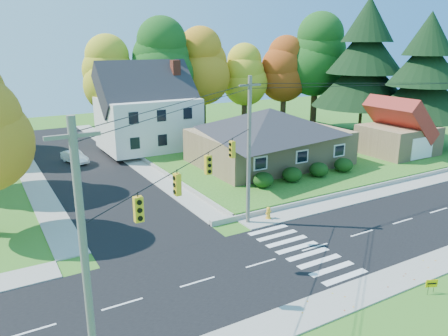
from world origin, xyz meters
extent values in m
plane|color=#3D7923|center=(0.00, 0.00, 0.00)|extent=(120.00, 120.00, 0.00)
cube|color=black|center=(0.00, 0.00, 0.01)|extent=(90.00, 8.00, 0.02)
cube|color=black|center=(-8.00, 26.00, 0.01)|extent=(8.00, 44.00, 0.02)
cube|color=#9C9A90|center=(0.00, 5.00, 0.04)|extent=(90.00, 2.00, 0.08)
cube|color=#9C9A90|center=(0.00, -5.00, 0.04)|extent=(90.00, 2.00, 0.08)
cube|color=#3D7923|center=(13.00, 21.00, 0.25)|extent=(30.00, 30.00, 0.50)
cube|color=tan|center=(8.00, 16.00, 2.10)|extent=(14.00, 10.00, 3.20)
pyramid|color=#26262B|center=(8.00, 16.00, 4.80)|extent=(14.60, 10.60, 2.20)
cube|color=silver|center=(0.00, 28.00, 3.30)|extent=(10.00, 8.00, 5.60)
pyramid|color=#26262B|center=(0.00, 28.00, 7.30)|extent=(10.40, 8.40, 2.40)
cube|color=brown|center=(3.50, 28.00, 5.30)|extent=(0.90, 0.90, 9.60)
cube|color=tan|center=(22.00, 12.00, 2.00)|extent=(7.00, 6.00, 3.00)
pyramid|color=maroon|center=(22.00, 12.00, 4.30)|extent=(7.30, 6.30, 1.60)
cube|color=silver|center=(22.00, 8.95, 1.70)|extent=(3.20, 0.10, 2.20)
ellipsoid|color=#163A10|center=(3.00, 9.80, 1.14)|extent=(1.70, 1.70, 1.27)
ellipsoid|color=#163A10|center=(6.00, 9.80, 1.14)|extent=(1.70, 1.70, 1.27)
ellipsoid|color=#163A10|center=(9.00, 9.80, 1.14)|extent=(1.70, 1.70, 1.27)
ellipsoid|color=#163A10|center=(12.00, 9.80, 1.14)|extent=(1.70, 1.70, 1.27)
cylinder|color=#666059|center=(-14.50, -5.20, 5.00)|extent=(0.26, 0.26, 10.00)
cube|color=#666059|center=(-14.50, -5.20, 9.40)|extent=(1.60, 0.12, 0.12)
cylinder|color=#666059|center=(-1.50, 5.20, 5.00)|extent=(0.26, 0.26, 10.00)
cube|color=#666059|center=(-1.50, 5.20, 9.40)|extent=(1.60, 0.12, 0.12)
cube|color=gold|center=(-12.00, -3.20, 5.95)|extent=(0.34, 0.26, 1.00)
cube|color=gold|center=(-9.50, -1.20, 5.95)|extent=(0.26, 0.34, 1.00)
cube|color=gold|center=(-6.80, 0.95, 5.95)|extent=(0.34, 0.26, 1.00)
cube|color=gold|center=(-4.00, 3.20, 5.95)|extent=(0.26, 0.34, 1.00)
cylinder|color=black|center=(-8.00, 0.00, 6.60)|extent=(13.02, 10.43, 0.04)
cylinder|color=#3F2A19|center=(-2.00, 34.00, 3.20)|extent=(0.80, 0.80, 5.40)
sphere|color=gold|center=(-2.00, 34.00, 7.10)|extent=(6.72, 6.72, 6.72)
sphere|color=gold|center=(-2.00, 34.00, 8.78)|extent=(5.91, 5.91, 5.91)
sphere|color=gold|center=(-2.00, 34.00, 10.46)|extent=(5.11, 5.11, 5.11)
cylinder|color=#3F2A19|center=(4.00, 33.00, 3.65)|extent=(0.86, 0.86, 6.30)
sphere|color=#1B5419|center=(4.00, 33.00, 8.20)|extent=(7.84, 7.84, 7.84)
sphere|color=#1B5419|center=(4.00, 33.00, 10.16)|extent=(6.90, 6.90, 6.90)
sphere|color=#1B5419|center=(4.00, 33.00, 12.12)|extent=(5.96, 5.96, 5.96)
cylinder|color=#3F2A19|center=(10.00, 34.00, 3.43)|extent=(0.83, 0.83, 5.85)
sphere|color=orange|center=(10.00, 34.00, 7.65)|extent=(7.28, 7.28, 7.28)
sphere|color=orange|center=(10.00, 34.00, 9.47)|extent=(6.41, 6.41, 6.41)
sphere|color=orange|center=(10.00, 34.00, 11.29)|extent=(5.53, 5.53, 5.53)
cylinder|color=#3F2A19|center=(16.00, 33.00, 2.98)|extent=(0.77, 0.77, 4.95)
sphere|color=gold|center=(16.00, 33.00, 6.55)|extent=(6.16, 6.16, 6.16)
sphere|color=gold|center=(16.00, 33.00, 8.09)|extent=(5.42, 5.42, 5.42)
sphere|color=gold|center=(16.00, 33.00, 9.63)|extent=(4.68, 4.68, 4.68)
cylinder|color=#3F2A19|center=(22.00, 32.00, 3.20)|extent=(0.80, 0.80, 5.40)
sphere|color=#9A3E13|center=(22.00, 32.00, 7.10)|extent=(6.72, 6.72, 6.72)
sphere|color=#9A3E13|center=(22.00, 32.00, 8.78)|extent=(5.91, 5.91, 5.91)
sphere|color=#9A3E13|center=(22.00, 32.00, 10.46)|extent=(5.11, 5.11, 5.11)
cylinder|color=#3F2A19|center=(26.00, 30.00, 3.88)|extent=(0.89, 0.89, 6.75)
sphere|color=#1B5419|center=(26.00, 30.00, 8.75)|extent=(8.40, 8.40, 8.40)
sphere|color=#1B5419|center=(26.00, 30.00, 10.85)|extent=(7.39, 7.39, 7.39)
sphere|color=#1B5419|center=(26.00, 30.00, 12.95)|extent=(6.38, 6.38, 6.38)
cylinder|color=#3F2A19|center=(27.00, 22.00, 1.94)|extent=(0.40, 0.40, 2.88)
cone|color=black|center=(27.00, 22.00, 7.38)|extent=(12.80, 12.80, 6.72)
cone|color=black|center=(27.00, 22.00, 11.22)|extent=(9.60, 9.60, 6.08)
cone|color=black|center=(27.00, 22.00, 14.74)|extent=(6.40, 6.40, 5.44)
cylinder|color=#3F2A19|center=(28.00, 14.00, 1.76)|extent=(0.40, 0.40, 2.52)
cone|color=black|center=(28.00, 14.00, 6.52)|extent=(11.20, 11.20, 5.88)
cone|color=black|center=(28.00, 14.00, 9.88)|extent=(8.40, 8.40, 5.32)
cone|color=black|center=(28.00, 14.00, 12.96)|extent=(5.60, 5.60, 4.76)
imported|color=white|center=(-8.44, 27.24, 0.64)|extent=(2.24, 4.00, 1.25)
cylinder|color=gold|center=(0.10, 5.02, 0.06)|extent=(0.41, 0.41, 0.11)
cylinder|color=gold|center=(0.10, 5.02, 0.40)|extent=(0.27, 0.27, 0.62)
sphere|color=gold|center=(0.10, 5.02, 0.77)|extent=(0.30, 0.30, 0.30)
cylinder|color=gold|center=(0.10, 5.02, 0.51)|extent=(0.53, 0.28, 0.14)
cylinder|color=black|center=(1.31, -6.74, 0.25)|extent=(0.02, 0.02, 0.51)
cylinder|color=black|center=(1.76, -6.74, 0.25)|extent=(0.02, 0.02, 0.51)
cube|color=#FFC900|center=(1.53, -6.74, 0.56)|extent=(0.57, 0.28, 0.41)
camera|label=1|loc=(-16.91, -18.11, 12.01)|focal=35.00mm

